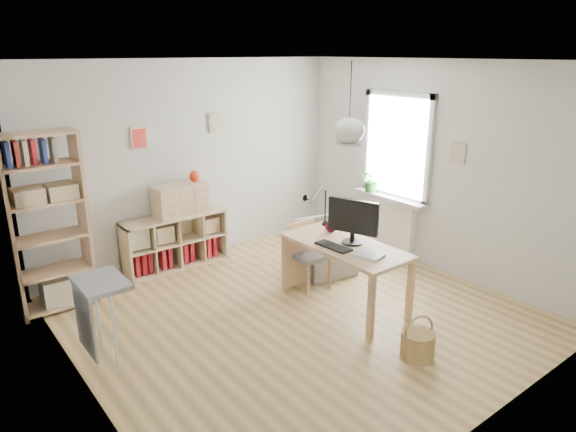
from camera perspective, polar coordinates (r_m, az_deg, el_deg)
ground at (r=5.80m, az=1.07°, el=-10.84°), size 4.50×4.50×0.00m
room_shell at (r=5.40m, az=6.81°, el=9.39°), size 4.50×4.50×4.50m
window_unit at (r=7.19m, az=12.06°, el=7.60°), size 0.07×1.16×1.46m
radiator at (r=7.45m, az=11.31°, el=-1.16°), size 0.10×0.80×0.80m
windowsill at (r=7.29m, az=11.26°, el=1.96°), size 0.22×1.20×0.06m
desk at (r=5.75m, az=6.32°, el=-3.97°), size 0.70×1.50×0.75m
cube_shelf at (r=7.07m, az=-12.67°, el=-3.18°), size 1.40×0.38×0.72m
tall_bookshelf at (r=6.10m, az=-25.30°, el=-0.05°), size 0.80×0.38×2.00m
side_table at (r=4.93m, az=-20.62°, el=-8.83°), size 0.40×0.55×0.85m
chair at (r=6.26m, az=2.17°, el=-3.91°), size 0.41×0.41×0.81m
wicker_basket at (r=5.15m, az=14.22°, el=-13.60°), size 0.32×0.32×0.44m
storage_chest at (r=6.75m, az=4.16°, el=-4.42°), size 0.80×0.87×0.71m
monitor at (r=5.65m, az=7.23°, el=-0.34°), size 0.26×0.55×0.50m
keyboard at (r=5.60m, az=5.07°, el=-3.39°), size 0.19×0.44×0.02m
task_lamp at (r=6.02m, az=3.01°, el=1.33°), size 0.45×0.16×0.47m
yarn_ball at (r=6.04m, az=4.81°, el=-1.15°), size 0.14×0.14×0.14m
paper_tray at (r=5.40m, az=8.97°, el=-4.33°), size 0.28×0.32×0.03m
drawer_chest at (r=6.89m, az=-11.84°, el=1.80°), size 0.72×0.35×0.40m
red_vase at (r=6.92m, az=-10.32°, el=4.38°), size 0.14×0.14×0.16m
potted_plant at (r=7.44m, az=9.23°, el=4.09°), size 0.37×0.33×0.36m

